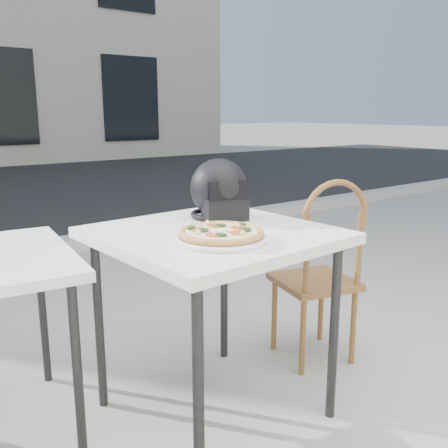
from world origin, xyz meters
TOP-DOWN VIEW (x-y plane):
  - ground at (0.00, 0.00)m, footprint 80.00×80.00m
  - curb at (0.00, 3.00)m, footprint 30.00×0.25m
  - cafe_table_main at (-0.17, 0.10)m, footprint 0.90×0.90m
  - plate at (-0.25, -0.07)m, footprint 0.38×0.38m
  - pizza at (-0.25, -0.07)m, footprint 0.39×0.39m
  - helmet at (-0.00, 0.28)m, footprint 0.32×0.33m
  - cafe_chair_main at (0.52, 0.12)m, footprint 0.46×0.46m

SIDE VIEW (x-z plane):
  - ground at x=0.00m, z-range 0.00..0.00m
  - curb at x=0.00m, z-range 0.00..0.12m
  - cafe_chair_main at x=0.52m, z-range 0.05..1.03m
  - cafe_table_main at x=-0.17m, z-range 0.33..1.15m
  - plate at x=-0.25m, z-range 0.81..0.84m
  - pizza at x=-0.25m, z-range 0.83..0.87m
  - helmet at x=0.00m, z-range 0.80..1.06m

